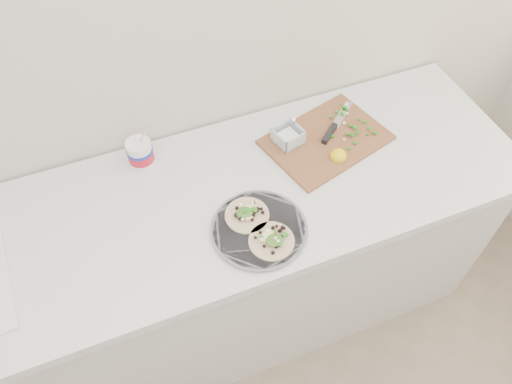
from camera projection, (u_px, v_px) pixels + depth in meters
name	position (u px, v px, depth m)	size (l,w,h in m)	color
counter	(181.00, 279.00, 1.92)	(2.44, 0.66, 0.90)	silver
taco_plate	(259.00, 228.00, 1.51)	(0.30, 0.30, 0.04)	slate
tub	(141.00, 151.00, 1.64)	(0.09, 0.09, 0.20)	white
cutboard	(324.00, 137.00, 1.74)	(0.47, 0.38, 0.07)	brown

